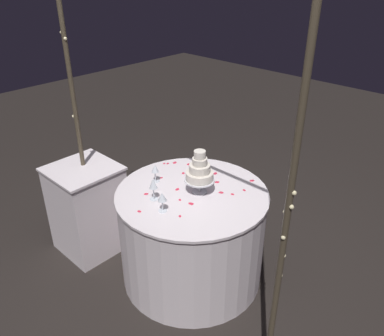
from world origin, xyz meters
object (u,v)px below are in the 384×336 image
wine_glass_0 (162,198)px  tiered_cake (200,172)px  side_table (88,209)px  wine_glass_1 (153,185)px  decorative_arch (156,114)px  wine_glass_2 (155,169)px  main_table (192,235)px

wine_glass_0 → tiered_cake: bearing=-92.5°
side_table → tiered_cake: tiered_cake is taller
wine_glass_0 → wine_glass_1: bearing=-20.6°
decorative_arch → tiered_cake: size_ratio=6.91×
side_table → wine_glass_0: 1.04m
decorative_arch → wine_glass_0: (-0.02, -0.01, -0.59)m
decorative_arch → wine_glass_1: size_ratio=13.93×
wine_glass_2 → wine_glass_0: bearing=144.9°
side_table → wine_glass_0: size_ratio=5.47×
wine_glass_2 → wine_glass_1: bearing=135.5°
decorative_arch → wine_glass_2: 0.71m
main_table → wine_glass_1: (0.14, 0.25, 0.51)m
decorative_arch → side_table: (0.90, 0.04, -1.08)m
wine_glass_1 → side_table: bearing=8.0°
wine_glass_1 → wine_glass_2: (0.18, -0.18, -0.02)m
main_table → wine_glass_2: wine_glass_2 is taller
tiered_cake → decorative_arch: bearing=84.8°
decorative_arch → tiered_cake: decorative_arch is taller
decorative_arch → wine_glass_2: decorative_arch is taller
side_table → wine_glass_1: bearing=-172.0°
decorative_arch → main_table: decorative_arch is taller
main_table → decorative_arch: bearing=90.2°
tiered_cake → wine_glass_1: size_ratio=2.02×
side_table → tiered_cake: (-0.93, -0.40, 0.56)m
tiered_cake → wine_glass_1: (0.17, 0.29, -0.05)m
decorative_arch → wine_glass_1: decorative_arch is taller
tiered_cake → wine_glass_2: bearing=18.7°
tiered_cake → wine_glass_2: (0.35, 0.12, -0.07)m
side_table → wine_glass_2: 0.81m
wine_glass_1 → wine_glass_2: wine_glass_1 is taller
side_table → wine_glass_0: bearing=-177.0°
wine_glass_2 → side_table: bearing=25.9°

